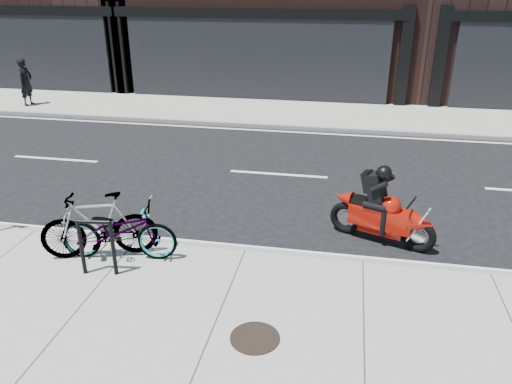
% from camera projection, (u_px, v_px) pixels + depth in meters
% --- Properties ---
extents(ground, '(120.00, 120.00, 0.00)m').
position_uv_depth(ground, '(265.00, 209.00, 10.46)').
color(ground, black).
rests_on(ground, ground).
extents(sidewalk_near, '(60.00, 6.00, 0.13)m').
position_uv_depth(sidewalk_near, '(193.00, 381.00, 5.93)').
color(sidewalk_near, gray).
rests_on(sidewalk_near, ground).
extents(sidewalk_far, '(60.00, 3.50, 0.13)m').
position_uv_depth(sidewalk_far, '(302.00, 114.00, 17.42)').
color(sidewalk_far, gray).
rests_on(sidewalk_far, ground).
extents(bike_rack, '(0.57, 0.13, 0.95)m').
position_uv_depth(bike_rack, '(97.00, 243.00, 7.73)').
color(bike_rack, black).
rests_on(bike_rack, sidewalk_near).
extents(bicycle_front, '(2.01, 0.94, 1.02)m').
position_uv_depth(bicycle_front, '(118.00, 231.00, 8.20)').
color(bicycle_front, gray).
rests_on(bicycle_front, sidewalk_near).
extents(bicycle_rear, '(1.97, 1.15, 1.14)m').
position_uv_depth(bicycle_rear, '(99.00, 225.00, 8.24)').
color(bicycle_rear, gray).
rests_on(bicycle_rear, sidewalk_near).
extents(motorcycle, '(1.90, 1.01, 1.48)m').
position_uv_depth(motorcycle, '(387.00, 213.00, 8.90)').
color(motorcycle, black).
rests_on(motorcycle, ground).
extents(pedestrian, '(0.44, 0.63, 1.68)m').
position_uv_depth(pedestrian, '(26.00, 82.00, 17.98)').
color(pedestrian, black).
rests_on(pedestrian, sidewalk_far).
extents(manhole_cover, '(0.80, 0.80, 0.02)m').
position_uv_depth(manhole_cover, '(255.00, 338.00, 6.52)').
color(manhole_cover, black).
rests_on(manhole_cover, sidewalk_near).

